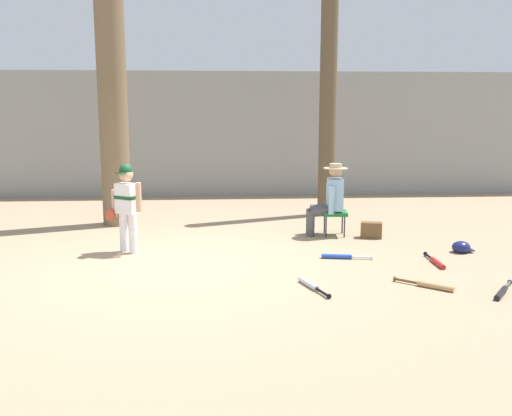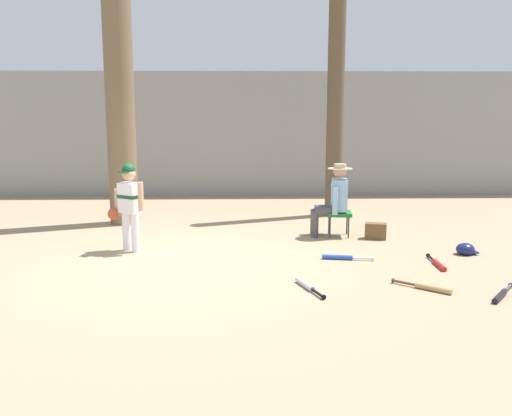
{
  "view_description": "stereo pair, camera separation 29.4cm",
  "coord_description": "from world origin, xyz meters",
  "px_view_note": "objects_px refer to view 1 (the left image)",
  "views": [
    {
      "loc": [
        0.55,
        -7.24,
        2.05
      ],
      "look_at": [
        1.03,
        0.17,
        0.75
      ],
      "focal_mm": 39.05,
      "sensor_mm": 36.0,
      "label": 1
    },
    {
      "loc": [
        0.84,
        -7.26,
        2.05
      ],
      "look_at": [
        1.03,
        0.17,
        0.75
      ],
      "focal_mm": 39.05,
      "sensor_mm": 36.0,
      "label": 2
    }
  ],
  "objects_px": {
    "folding_stool": "(335,214)",
    "bat_wood_tan": "(431,285)",
    "bat_black_composite": "(502,292)",
    "bat_aluminum_silver": "(311,285)",
    "tree_behind_spectator": "(328,88)",
    "handbag_beside_stool": "(371,230)",
    "tree_near_player": "(113,117)",
    "young_ballplayer": "(126,202)",
    "seated_spectator": "(329,197)",
    "bat_red_barrel": "(436,262)",
    "bat_blue_youth": "(341,257)",
    "batting_helmet_navy": "(461,247)"
  },
  "relations": [
    {
      "from": "folding_stool",
      "to": "bat_wood_tan",
      "type": "relative_size",
      "value": 0.74
    },
    {
      "from": "bat_wood_tan",
      "to": "bat_black_composite",
      "type": "bearing_deg",
      "value": -21.04
    },
    {
      "from": "tree_behind_spectator",
      "to": "folding_stool",
      "type": "bearing_deg",
      "value": -96.44
    },
    {
      "from": "folding_stool",
      "to": "bat_blue_youth",
      "type": "bearing_deg",
      "value": -98.12
    },
    {
      "from": "tree_behind_spectator",
      "to": "bat_red_barrel",
      "type": "relative_size",
      "value": 7.65
    },
    {
      "from": "folding_stool",
      "to": "seated_spectator",
      "type": "distance_m",
      "value": 0.29
    },
    {
      "from": "tree_near_player",
      "to": "bat_blue_youth",
      "type": "bearing_deg",
      "value": -36.92
    },
    {
      "from": "seated_spectator",
      "to": "bat_red_barrel",
      "type": "height_order",
      "value": "seated_spectator"
    },
    {
      "from": "bat_red_barrel",
      "to": "seated_spectator",
      "type": "bearing_deg",
      "value": 120.87
    },
    {
      "from": "handbag_beside_stool",
      "to": "tree_near_player",
      "type": "bearing_deg",
      "value": 161.98
    },
    {
      "from": "tree_near_player",
      "to": "bat_black_composite",
      "type": "height_order",
      "value": "tree_near_player"
    },
    {
      "from": "bat_red_barrel",
      "to": "bat_black_composite",
      "type": "height_order",
      "value": "same"
    },
    {
      "from": "handbag_beside_stool",
      "to": "bat_wood_tan",
      "type": "distance_m",
      "value": 2.63
    },
    {
      "from": "seated_spectator",
      "to": "bat_blue_youth",
      "type": "height_order",
      "value": "seated_spectator"
    },
    {
      "from": "tree_behind_spectator",
      "to": "seated_spectator",
      "type": "distance_m",
      "value": 2.66
    },
    {
      "from": "tree_near_player",
      "to": "tree_behind_spectator",
      "type": "height_order",
      "value": "tree_behind_spectator"
    },
    {
      "from": "folding_stool",
      "to": "bat_black_composite",
      "type": "xyz_separation_m",
      "value": [
        1.28,
        -3.13,
        -0.33
      ]
    },
    {
      "from": "folding_stool",
      "to": "bat_black_composite",
      "type": "height_order",
      "value": "folding_stool"
    },
    {
      "from": "bat_blue_youth",
      "to": "seated_spectator",
      "type": "bearing_deg",
      "value": 85.63
    },
    {
      "from": "young_ballplayer",
      "to": "bat_aluminum_silver",
      "type": "xyz_separation_m",
      "value": [
        2.41,
        -1.82,
        -0.71
      ]
    },
    {
      "from": "seated_spectator",
      "to": "bat_blue_youth",
      "type": "distance_m",
      "value": 1.62
    },
    {
      "from": "bat_aluminum_silver",
      "to": "tree_behind_spectator",
      "type": "bearing_deg",
      "value": 77.19
    },
    {
      "from": "folding_stool",
      "to": "handbag_beside_stool",
      "type": "relative_size",
      "value": 1.29
    },
    {
      "from": "young_ballplayer",
      "to": "bat_black_composite",
      "type": "distance_m",
      "value": 5.09
    },
    {
      "from": "bat_aluminum_silver",
      "to": "bat_black_composite",
      "type": "bearing_deg",
      "value": -10.22
    },
    {
      "from": "bat_aluminum_silver",
      "to": "bat_black_composite",
      "type": "relative_size",
      "value": 1.15
    },
    {
      "from": "tree_behind_spectator",
      "to": "bat_aluminum_silver",
      "type": "distance_m",
      "value": 5.36
    },
    {
      "from": "young_ballplayer",
      "to": "bat_blue_youth",
      "type": "height_order",
      "value": "young_ballplayer"
    },
    {
      "from": "bat_wood_tan",
      "to": "batting_helmet_navy",
      "type": "relative_size",
      "value": 1.88
    },
    {
      "from": "bat_black_composite",
      "to": "tree_near_player",
      "type": "bearing_deg",
      "value": 139.47
    },
    {
      "from": "folding_stool",
      "to": "bat_wood_tan",
      "type": "distance_m",
      "value": 2.93
    },
    {
      "from": "bat_red_barrel",
      "to": "bat_black_composite",
      "type": "relative_size",
      "value": 1.2
    },
    {
      "from": "handbag_beside_stool",
      "to": "bat_black_composite",
      "type": "bearing_deg",
      "value": -76.21
    },
    {
      "from": "tree_behind_spectator",
      "to": "bat_black_composite",
      "type": "distance_m",
      "value": 5.7
    },
    {
      "from": "bat_black_composite",
      "to": "tree_behind_spectator",
      "type": "bearing_deg",
      "value": 101.93
    },
    {
      "from": "young_ballplayer",
      "to": "bat_red_barrel",
      "type": "bearing_deg",
      "value": -12.28
    },
    {
      "from": "handbag_beside_stool",
      "to": "bat_wood_tan",
      "type": "height_order",
      "value": "handbag_beside_stool"
    },
    {
      "from": "folding_stool",
      "to": "bat_wood_tan",
      "type": "height_order",
      "value": "folding_stool"
    },
    {
      "from": "bat_red_barrel",
      "to": "bat_blue_youth",
      "type": "bearing_deg",
      "value": 163.41
    },
    {
      "from": "bat_aluminum_silver",
      "to": "bat_wood_tan",
      "type": "xyz_separation_m",
      "value": [
        1.4,
        -0.11,
        0.0
      ]
    },
    {
      "from": "bat_black_composite",
      "to": "bat_wood_tan",
      "type": "height_order",
      "value": "same"
    },
    {
      "from": "young_ballplayer",
      "to": "handbag_beside_stool",
      "type": "xyz_separation_m",
      "value": [
        3.82,
        0.7,
        -0.61
      ]
    },
    {
      "from": "young_ballplayer",
      "to": "seated_spectator",
      "type": "distance_m",
      "value": 3.29
    },
    {
      "from": "seated_spectator",
      "to": "bat_red_barrel",
      "type": "xyz_separation_m",
      "value": [
        1.12,
        -1.87,
        -0.61
      ]
    },
    {
      "from": "handbag_beside_stool",
      "to": "young_ballplayer",
      "type": "bearing_deg",
      "value": -169.62
    },
    {
      "from": "tree_behind_spectator",
      "to": "young_ballplayer",
      "type": "distance_m",
      "value": 4.8
    },
    {
      "from": "tree_behind_spectator",
      "to": "seated_spectator",
      "type": "relative_size",
      "value": 4.61
    },
    {
      "from": "batting_helmet_navy",
      "to": "tree_behind_spectator",
      "type": "bearing_deg",
      "value": 114.14
    },
    {
      "from": "handbag_beside_stool",
      "to": "bat_aluminum_silver",
      "type": "height_order",
      "value": "handbag_beside_stool"
    },
    {
      "from": "bat_aluminum_silver",
      "to": "tree_near_player",
      "type": "bearing_deg",
      "value": 126.65
    }
  ]
}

